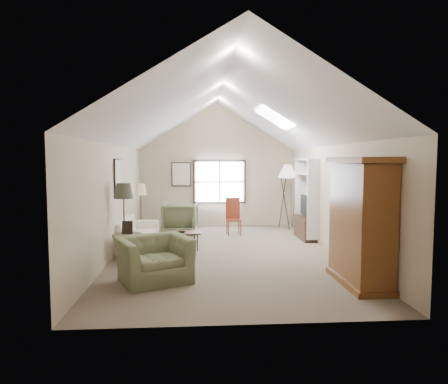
{
  "coord_description": "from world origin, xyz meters",
  "views": [
    {
      "loc": [
        -0.65,
        -9.05,
        2.16
      ],
      "look_at": [
        0.0,
        0.4,
        1.4
      ],
      "focal_mm": 32.0,
      "sensor_mm": 36.0,
      "label": 1
    }
  ],
  "objects": [
    {
      "name": "bowl",
      "position": [
        -1.02,
        0.4,
        0.46
      ],
      "size": [
        0.24,
        0.24,
        0.05
      ],
      "primitive_type": "imported",
      "rotation": [
        0.0,
        0.0,
        0.2
      ],
      "color": "#352615",
      "rests_on": "coffee_table"
    },
    {
      "name": "armchair_near",
      "position": [
        -1.42,
        -1.98,
        0.39
      ],
      "size": [
        1.53,
        1.46,
        0.79
      ],
      "primitive_type": "imported",
      "rotation": [
        0.0,
        0.0,
        0.41
      ],
      "color": "#67704F",
      "rests_on": "ground"
    },
    {
      "name": "room_shell",
      "position": [
        0.0,
        0.0,
        3.21
      ],
      "size": [
        5.01,
        8.01,
        4.0
      ],
      "color": "#6E604F",
      "rests_on": "ground"
    },
    {
      "name": "dark_lamp",
      "position": [
        -2.2,
        -0.49,
        0.85
      ],
      "size": [
        0.41,
        0.41,
        1.7
      ],
      "primitive_type": null,
      "rotation": [
        0.0,
        0.0,
        -0.01
      ],
      "color": "#292C1F",
      "rests_on": "ground"
    },
    {
      "name": "armoire",
      "position": [
        2.18,
        -2.4,
        1.1
      ],
      "size": [
        0.6,
        1.5,
        2.2
      ],
      "primitive_type": "cube",
      "color": "brown",
      "rests_on": "ground"
    },
    {
      "name": "armchair_far",
      "position": [
        -1.14,
        2.6,
        0.45
      ],
      "size": [
        1.06,
        1.08,
        0.91
      ],
      "primitive_type": "imported",
      "rotation": [
        0.0,
        0.0,
        3.05
      ],
      "color": "#565C40",
      "rests_on": "ground"
    },
    {
      "name": "sofa",
      "position": [
        -2.2,
        0.91,
        0.36
      ],
      "size": [
        0.99,
        2.46,
        0.71
      ],
      "primitive_type": "imported",
      "rotation": [
        0.0,
        0.0,
        1.56
      ],
      "color": "white",
      "rests_on": "ground"
    },
    {
      "name": "skylight",
      "position": [
        1.3,
        0.9,
        3.22
      ],
      "size": [
        0.8,
        1.2,
        0.52
      ],
      "primitive_type": null,
      "color": "white",
      "rests_on": "room_shell"
    },
    {
      "name": "coffee_table",
      "position": [
        -1.02,
        0.4,
        0.22
      ],
      "size": [
        0.93,
        0.63,
        0.43
      ],
      "primitive_type": "cube",
      "rotation": [
        0.0,
        0.0,
        0.2
      ],
      "color": "#371E16",
      "rests_on": "ground"
    },
    {
      "name": "tripod_lamp",
      "position": [
        2.2,
        3.28,
        1.03
      ],
      "size": [
        0.67,
        0.67,
        2.05
      ],
      "primitive_type": null,
      "rotation": [
        0.0,
        0.0,
        0.14
      ],
      "color": "white",
      "rests_on": "ground"
    },
    {
      "name": "media_console",
      "position": [
        2.32,
        1.6,
        0.3
      ],
      "size": [
        0.34,
        1.18,
        0.6
      ],
      "primitive_type": "cube",
      "color": "#382316",
      "rests_on": "ground"
    },
    {
      "name": "window",
      "position": [
        0.1,
        3.96,
        1.45
      ],
      "size": [
        1.72,
        0.08,
        1.42
      ],
      "primitive_type": "cube",
      "color": "black",
      "rests_on": "room_shell"
    },
    {
      "name": "tv_panel",
      "position": [
        2.32,
        1.6,
        0.92
      ],
      "size": [
        0.05,
        0.9,
        0.55
      ],
      "primitive_type": "cube",
      "color": "black",
      "rests_on": "media_console"
    },
    {
      "name": "tv_alcove",
      "position": [
        2.34,
        1.6,
        1.15
      ],
      "size": [
        0.32,
        1.3,
        2.1
      ],
      "primitive_type": "cube",
      "color": "white",
      "rests_on": "ground"
    },
    {
      "name": "tan_lamp",
      "position": [
        -2.2,
        2.11,
        0.77
      ],
      "size": [
        0.31,
        0.31,
        1.53
      ],
      "primitive_type": null,
      "rotation": [
        0.0,
        0.0,
        -0.01
      ],
      "color": "tan",
      "rests_on": "ground"
    },
    {
      "name": "wall_art",
      "position": [
        -1.88,
        1.94,
        1.73
      ],
      "size": [
        1.97,
        3.71,
        0.88
      ],
      "color": "black",
      "rests_on": "room_shell"
    },
    {
      "name": "side_table",
      "position": [
        -2.1,
        -0.69,
        0.31
      ],
      "size": [
        0.62,
        0.62,
        0.61
      ],
      "primitive_type": "cylinder",
      "rotation": [
        0.0,
        0.0,
        -0.01
      ],
      "color": "#331E14",
      "rests_on": "ground"
    },
    {
      "name": "side_chair",
      "position": [
        0.41,
        2.3,
        0.54
      ],
      "size": [
        0.44,
        0.44,
        1.07
      ],
      "primitive_type": "cube",
      "rotation": [
        0.0,
        0.0,
        0.05
      ],
      "color": "maroon",
      "rests_on": "ground"
    }
  ]
}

